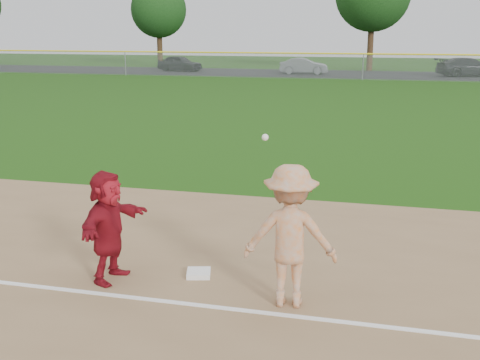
% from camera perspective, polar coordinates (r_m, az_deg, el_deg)
% --- Properties ---
extents(ground, '(160.00, 160.00, 0.00)m').
position_cam_1_polar(ground, '(9.42, -2.30, -9.86)').
color(ground, '#1D490E').
rests_on(ground, ground).
extents(foul_line, '(60.00, 0.10, 0.01)m').
position_cam_1_polar(foul_line, '(8.72, -3.83, -11.77)').
color(foul_line, white).
rests_on(foul_line, infield_dirt).
extents(parking_asphalt, '(120.00, 10.00, 0.01)m').
position_cam_1_polar(parking_asphalt, '(54.44, 11.87, 9.77)').
color(parking_asphalt, black).
rests_on(parking_asphalt, ground).
extents(first_base, '(0.45, 0.45, 0.08)m').
position_cam_1_polar(first_base, '(9.68, -3.94, -8.81)').
color(first_base, white).
rests_on(first_base, infield_dirt).
extents(base_runner, '(0.72, 1.68, 1.75)m').
position_cam_1_polar(base_runner, '(9.46, -12.38, -4.29)').
color(base_runner, maroon).
rests_on(base_runner, infield_dirt).
extents(car_left, '(4.56, 2.60, 1.46)m').
position_cam_1_polar(car_left, '(57.85, -5.73, 10.96)').
color(car_left, black).
rests_on(car_left, parking_asphalt).
extents(car_mid, '(4.34, 1.93, 1.38)m').
position_cam_1_polar(car_mid, '(54.15, 6.06, 10.70)').
color(car_mid, slate).
rests_on(car_mid, parking_asphalt).
extents(car_right, '(5.73, 4.00, 1.54)m').
position_cam_1_polar(car_right, '(54.49, 20.83, 9.98)').
color(car_right, black).
rests_on(car_right, parking_asphalt).
extents(first_base_play, '(1.38, 0.88, 2.39)m').
position_cam_1_polar(first_base_play, '(8.42, 4.78, -5.31)').
color(first_base_play, '#B0B0B3').
rests_on(first_base_play, infield_dirt).
extents(outfield_fence, '(110.00, 0.12, 110.00)m').
position_cam_1_polar(outfield_fence, '(48.34, 11.63, 11.59)').
color(outfield_fence, '#999EA0').
rests_on(outfield_fence, ground).
extents(tree_1, '(5.80, 5.80, 8.75)m').
position_cam_1_polar(tree_1, '(65.99, -7.73, 15.70)').
color(tree_1, '#362313').
rests_on(tree_1, ground).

